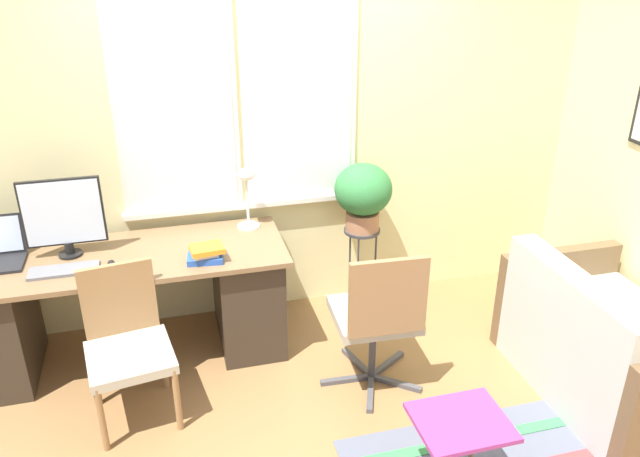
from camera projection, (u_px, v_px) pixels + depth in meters
name	position (u px, v px, depth m)	size (l,w,h in m)	color
ground_plane	(293.00, 364.00, 4.02)	(14.00, 14.00, 0.00)	olive
wall_back_with_window	(262.00, 126.00, 4.14)	(9.00, 0.12, 2.70)	beige
wall_right_with_picture	(640.00, 135.00, 3.98)	(0.08, 9.00, 2.70)	beige
desk	(126.00, 304.00, 3.93)	(2.02, 0.72, 0.74)	brown
monitor	(63.00, 216.00, 3.69)	(0.46, 0.14, 0.49)	black
keyboard	(64.00, 270.00, 3.60)	(0.39, 0.15, 0.02)	slate
mouse	(111.00, 264.00, 3.66)	(0.04, 0.07, 0.04)	black
desk_lamp	(247.00, 186.00, 4.06)	(0.15, 0.15, 0.41)	white
book_stack	(206.00, 254.00, 3.71)	(0.23, 0.17, 0.10)	#2851B2
desk_chair_wooden	(127.00, 343.00, 3.44)	(0.51, 0.52, 0.87)	olive
office_chair_swivel	(378.00, 316.00, 3.60)	(0.60, 0.63, 0.96)	#47474C
couch_loveseat	(608.00, 350.00, 3.67)	(0.85, 1.28, 0.82)	beige
plant_stand	(362.00, 239.00, 4.41)	(0.26, 0.26, 0.64)	#333338
potted_plant	(363.00, 193.00, 4.26)	(0.40, 0.40, 0.48)	#9E6B4C
folding_stool	(460.00, 427.00, 2.91)	(0.43, 0.37, 0.46)	#93337A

